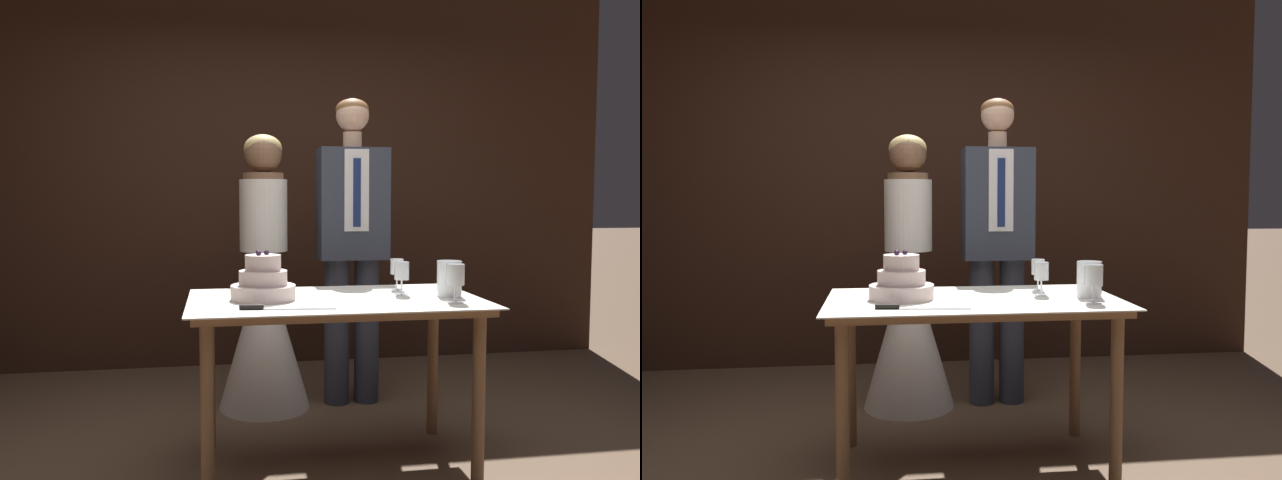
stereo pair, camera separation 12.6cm
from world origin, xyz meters
TOP-DOWN VIEW (x-y plane):
  - wall_back at (0.00, 2.15)m, footprint 5.19×0.12m
  - cake_table at (0.12, 0.25)m, footprint 1.34×0.77m
  - tiered_cake at (-0.21, 0.27)m, footprint 0.30×0.30m
  - cake_knife at (-0.20, 0.02)m, footprint 0.40×0.07m
  - wine_glass_near at (0.45, 0.30)m, footprint 0.07×0.07m
  - wine_glass_middle at (0.62, 0.06)m, footprint 0.08×0.08m
  - wine_glass_far at (0.47, 0.46)m, footprint 0.07×0.07m
  - hurricane_candle at (0.66, 0.22)m, footprint 0.12×0.12m
  - bride at (-0.15, 1.12)m, footprint 0.54×0.54m
  - groom at (0.39, 1.11)m, footprint 0.41×0.25m

SIDE VIEW (x-z plane):
  - bride at x=-0.15m, z-range -0.21..1.41m
  - cake_table at x=0.12m, z-range 0.29..1.08m
  - cake_knife at x=-0.20m, z-range 0.78..0.80m
  - tiered_cake at x=-0.21m, z-range 0.75..0.97m
  - hurricane_candle at x=0.66m, z-range 0.78..0.95m
  - wine_glass_far at x=0.47m, z-range 0.82..0.97m
  - wine_glass_near at x=0.45m, z-range 0.82..0.98m
  - wine_glass_middle at x=0.62m, z-range 0.81..0.98m
  - groom at x=0.39m, z-range 0.10..1.93m
  - wall_back at x=0.00m, z-range 0.00..2.93m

